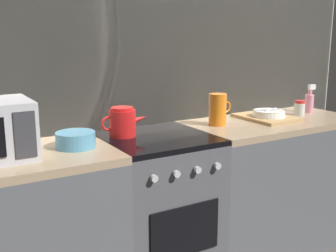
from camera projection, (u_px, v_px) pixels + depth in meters
The scene contains 9 objects.
back_wall at pixel (131, 78), 2.57m from camera, with size 3.60×0.05×2.40m.
stove_unit at pixel (157, 211), 2.45m from camera, with size 0.60×0.63×0.90m.
counter_right at pixel (270, 183), 2.90m from camera, with size 1.20×0.60×0.90m.
kettle at pixel (123, 122), 2.34m from camera, with size 0.28×0.15×0.17m.
mixing_bowl at pixel (75, 140), 2.12m from camera, with size 0.20×0.20×0.08m, color teal.
pitcher at pixel (218, 109), 2.63m from camera, with size 0.16×0.11×0.20m.
dish_pile at pixel (267, 116), 2.83m from camera, with size 0.30×0.40×0.07m.
spice_jar at pixel (299, 108), 2.97m from camera, with size 0.08×0.08×0.10m.
spray_bottle at pixel (309, 101), 3.07m from camera, with size 0.08×0.06×0.20m.
Camera 1 is at (-1.12, -2.00, 1.46)m, focal length 44.70 mm.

